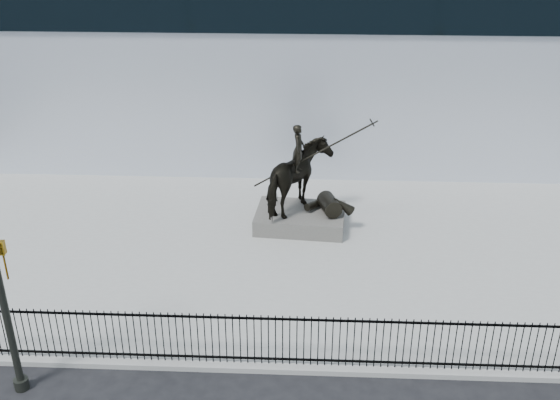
{
  "coord_description": "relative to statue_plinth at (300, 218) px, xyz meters",
  "views": [
    {
      "loc": [
        -0.01,
        -12.1,
        11.31
      ],
      "look_at": [
        -0.85,
        6.0,
        2.55
      ],
      "focal_mm": 42.0,
      "sensor_mm": 36.0,
      "label": 1
    }
  ],
  "objects": [
    {
      "name": "plaza",
      "position": [
        0.25,
        -1.85,
        -0.37
      ],
      "size": [
        30.0,
        12.0,
        0.15
      ],
      "primitive_type": "cube",
      "color": "#9A9A97",
      "rests_on": "ground"
    },
    {
      "name": "statue_plinth",
      "position": [
        0.0,
        0.0,
        0.0
      ],
      "size": [
        3.32,
        2.42,
        0.59
      ],
      "primitive_type": "cube",
      "rotation": [
        0.0,
        0.0,
        -0.08
      ],
      "color": "#514E4A",
      "rests_on": "plaza"
    },
    {
      "name": "equestrian_statue",
      "position": [
        0.06,
        -0.01,
        1.53
      ],
      "size": [
        4.02,
        2.66,
        3.42
      ],
      "rotation": [
        0.0,
        0.0,
        -0.08
      ],
      "color": "black",
      "rests_on": "statue_plinth"
    },
    {
      "name": "building",
      "position": [
        0.25,
        11.15,
        4.06
      ],
      "size": [
        44.0,
        14.0,
        9.0
      ],
      "primitive_type": "cube",
      "color": "white",
      "rests_on": "ground"
    },
    {
      "name": "picket_fence",
      "position": [
        0.25,
        -7.6,
        0.46
      ],
      "size": [
        22.1,
        0.1,
        1.5
      ],
      "color": "black",
      "rests_on": "plaza"
    }
  ]
}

